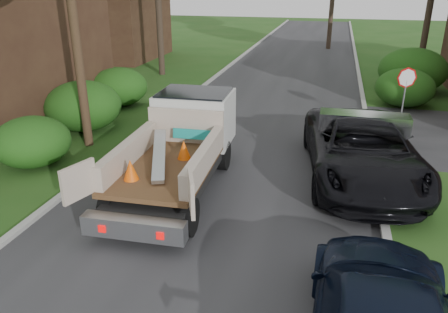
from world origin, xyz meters
TOP-DOWN VIEW (x-y plane):
  - ground at (0.00, 0.00)m, footprint 120.00×120.00m
  - road at (0.00, 10.00)m, footprint 8.00×90.00m
  - curb_left at (-4.10, 10.00)m, footprint 0.20×90.00m
  - curb_right at (4.10, 10.00)m, footprint 0.20×90.00m
  - stop_sign at (5.20, 9.00)m, footprint 0.71×0.32m
  - house_left_far at (-13.50, 22.00)m, footprint 7.56×7.56m
  - hedge_left_a at (-6.20, 3.00)m, footprint 2.34×2.34m
  - hedge_left_b at (-6.50, 6.50)m, footprint 2.86×2.86m
  - hedge_left_c at (-6.80, 10.00)m, footprint 2.60×2.60m
  - hedge_right_a at (5.80, 13.00)m, footprint 2.60×2.60m
  - hedge_right_b at (6.50, 16.00)m, footprint 3.38×3.38m
  - flatbed_truck at (-1.32, 3.26)m, footprint 2.86×6.17m
  - black_pickup at (3.60, 4.50)m, footprint 3.75×6.72m

SIDE VIEW (x-z plane):
  - ground at x=0.00m, z-range 0.00..0.00m
  - road at x=0.00m, z-range -0.01..0.01m
  - curb_left at x=-4.10m, z-range 0.00..0.12m
  - curb_right at x=4.10m, z-range 0.00..0.12m
  - hedge_left_a at x=-6.20m, z-range 0.00..1.53m
  - hedge_left_c at x=-6.80m, z-range 0.00..1.70m
  - hedge_right_a at x=5.80m, z-range 0.00..1.70m
  - black_pickup at x=3.60m, z-range 0.00..1.78m
  - hedge_left_b at x=-6.50m, z-range 0.00..1.87m
  - hedge_right_b at x=6.50m, z-range 0.00..2.21m
  - flatbed_truck at x=-1.32m, z-range 0.10..2.41m
  - stop_sign at x=5.20m, z-range 0.54..3.02m
  - house_left_far at x=-13.50m, z-range 0.05..6.05m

